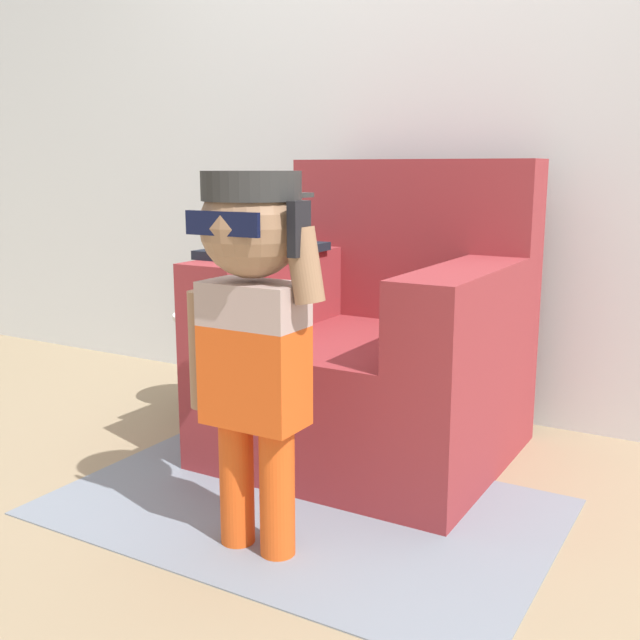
% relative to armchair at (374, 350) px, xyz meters
% --- Properties ---
extents(ground_plane, '(10.00, 10.00, 0.00)m').
position_rel_armchair_xyz_m(ground_plane, '(-0.09, -0.02, -0.37)').
color(ground_plane, '#998466').
extents(wall_back, '(10.00, 0.05, 2.60)m').
position_rel_armchair_xyz_m(wall_back, '(-0.09, 0.58, 0.93)').
color(wall_back, silver).
rests_on(wall_back, ground_plane).
extents(armchair, '(0.96, 0.91, 1.03)m').
position_rel_armchair_xyz_m(armchair, '(0.00, 0.00, 0.00)').
color(armchair, maroon).
rests_on(armchair, ground_plane).
extents(person_child, '(0.41, 0.30, 0.99)m').
position_rel_armchair_xyz_m(person_child, '(0.06, -0.81, 0.30)').
color(person_child, '#E05119').
rests_on(person_child, ground_plane).
extents(side_table, '(0.31, 0.31, 0.42)m').
position_rel_armchair_xyz_m(side_table, '(-0.76, 0.05, -0.11)').
color(side_table, white).
rests_on(side_table, ground_plane).
extents(rug, '(1.46, 0.95, 0.01)m').
position_rel_armchair_xyz_m(rug, '(0.03, -0.54, -0.36)').
color(rug, gray).
rests_on(rug, ground_plane).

